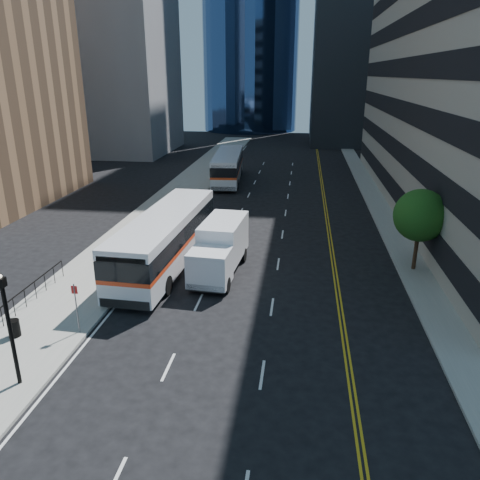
# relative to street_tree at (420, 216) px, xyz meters

# --- Properties ---
(ground) EXTENTS (160.00, 160.00, 0.00)m
(ground) POSITION_rel_street_tree_xyz_m (-9.00, -8.00, -3.64)
(ground) COLOR black
(ground) RESTS_ON ground
(sidewalk_west) EXTENTS (5.00, 90.00, 0.15)m
(sidewalk_west) POSITION_rel_street_tree_xyz_m (-19.50, 17.00, -3.57)
(sidewalk_west) COLOR gray
(sidewalk_west) RESTS_ON ground
(sidewalk_east) EXTENTS (2.00, 90.00, 0.15)m
(sidewalk_east) POSITION_rel_street_tree_xyz_m (-0.00, 17.00, -3.57)
(sidewalk_east) COLOR gray
(sidewalk_east) RESTS_ON ground
(midrise_west) EXTENTS (18.00, 18.00, 35.00)m
(midrise_west) POSITION_rel_street_tree_xyz_m (-37.00, 44.00, 13.86)
(midrise_west) COLOR gray
(midrise_west) RESTS_ON ground
(street_tree) EXTENTS (3.20, 3.20, 5.10)m
(street_tree) POSITION_rel_street_tree_xyz_m (0.00, 0.00, 0.00)
(street_tree) COLOR #332114
(street_tree) RESTS_ON sidewalk_east
(lamp_post) EXTENTS (0.28, 0.28, 4.56)m
(lamp_post) POSITION_rel_street_tree_xyz_m (-18.00, -14.00, -0.92)
(lamp_post) COLOR black
(lamp_post) RESTS_ON sidewalk_west
(bus_front) EXTENTS (3.59, 13.61, 3.48)m
(bus_front) POSITION_rel_street_tree_xyz_m (-15.60, -1.19, -1.74)
(bus_front) COLOR silver
(bus_front) RESTS_ON ground
(bus_rear) EXTENTS (3.71, 12.78, 3.25)m
(bus_rear) POSITION_rel_street_tree_xyz_m (-15.60, 24.17, -1.87)
(bus_rear) COLOR silver
(bus_rear) RESTS_ON ground
(box_truck) EXTENTS (2.79, 6.83, 3.19)m
(box_truck) POSITION_rel_street_tree_xyz_m (-11.99, -1.93, -1.95)
(box_truck) COLOR white
(box_truck) RESTS_ON ground
(trash_can) EXTENTS (0.54, 0.54, 0.81)m
(trash_can) POSITION_rel_street_tree_xyz_m (-20.22, -10.75, -3.08)
(trash_can) COLOR black
(trash_can) RESTS_ON sidewalk_west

